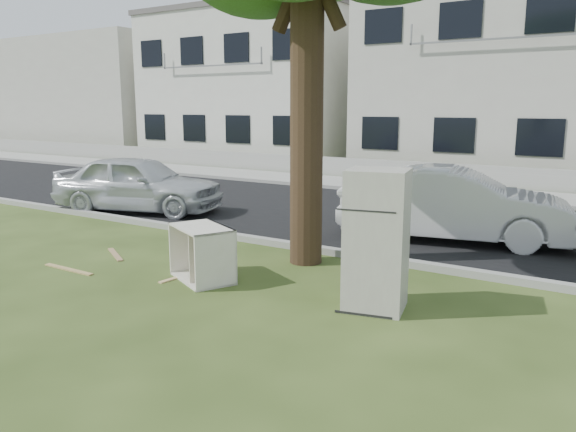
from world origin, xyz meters
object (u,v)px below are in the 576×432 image
Objects in this scene: fridge at (377,240)px; car_center at (454,205)px; cabinet at (202,253)px; car_left at (138,183)px.

fridge is 0.42× the size of car_center.
cabinet is at bearing 139.27° from car_center.
cabinet is (-2.71, -0.26, -0.50)m from fridge.
car_left is (-7.50, -1.11, -0.01)m from car_center.
fridge is at bearing -129.32° from car_left.
car_center is at bearing -98.67° from car_left.
cabinet is 6.08m from car_left.
car_center reaches higher than cabinet.
car_center is (2.48, 4.53, 0.30)m from cabinet.
car_left is at bearing 171.88° from cabinet.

